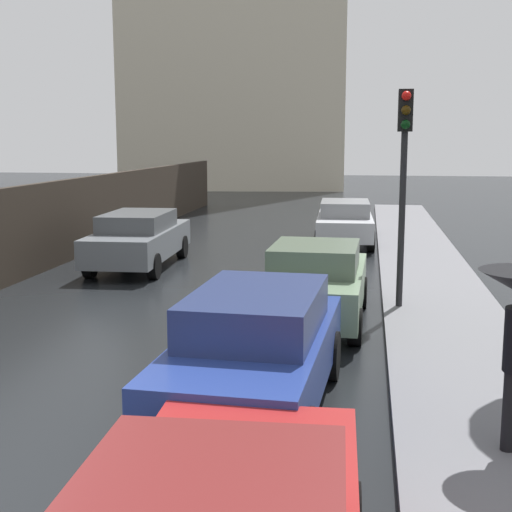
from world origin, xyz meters
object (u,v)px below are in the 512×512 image
object	(u,v)px
traffic_light	(404,157)
car_blue_far_lane	(256,349)
car_silver_far_ahead	(345,221)
car_green_mid_road	(315,282)
car_grey_behind_camera	(139,238)

from	to	relation	value
traffic_light	car_blue_far_lane	bearing A→B (deg)	-109.80
car_silver_far_ahead	car_blue_far_lane	world-z (taller)	car_blue_far_lane
car_green_mid_road	traffic_light	world-z (taller)	traffic_light
car_blue_far_lane	traffic_light	xyz separation A→B (m)	(1.89, 5.25, 2.13)
car_grey_behind_camera	car_green_mid_road	bearing A→B (deg)	132.80
car_green_mid_road	car_blue_far_lane	bearing A→B (deg)	-93.53
car_green_mid_road	traffic_light	bearing A→B (deg)	33.09
traffic_light	car_green_mid_road	bearing A→B (deg)	-148.37
car_silver_far_ahead	car_grey_behind_camera	size ratio (longest dim) A/B	0.92
car_green_mid_road	car_silver_far_ahead	world-z (taller)	car_green_mid_road
car_silver_far_ahead	traffic_light	distance (m)	9.08
car_grey_behind_camera	car_blue_far_lane	distance (m)	10.18
car_grey_behind_camera	traffic_light	distance (m)	7.78
car_silver_far_ahead	car_grey_behind_camera	world-z (taller)	car_grey_behind_camera
car_silver_far_ahead	traffic_light	size ratio (longest dim) A/B	1.08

